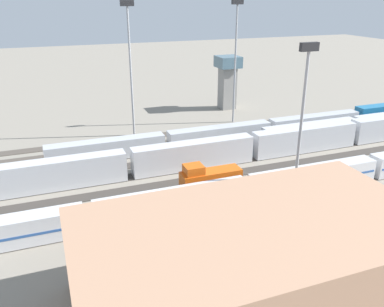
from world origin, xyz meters
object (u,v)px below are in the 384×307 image
(control_tower, at_px, (228,78))
(light_mast_2, at_px, (236,47))
(light_mast_1, at_px, (303,103))
(train_on_track_6, at_px, (209,180))
(light_mast_0, at_px, (130,54))
(train_on_track_3, at_px, (355,126))
(maintenance_shed, at_px, (253,263))
(train_on_track_2, at_px, (264,129))
(train_on_track_7, at_px, (236,191))
(train_on_track_4, at_px, (252,147))

(control_tower, bearing_deg, light_mast_2, 71.73)
(light_mast_1, bearing_deg, light_mast_2, -102.79)
(train_on_track_6, distance_m, control_tower, 52.44)
(train_on_track_6, xyz_separation_m, light_mast_2, (-20.58, -33.34, 16.20))
(light_mast_0, bearing_deg, train_on_track_3, 160.23)
(light_mast_2, bearing_deg, control_tower, -108.27)
(train_on_track_6, relative_size, light_mast_1, 0.42)
(light_mast_0, distance_m, maintenance_shed, 58.51)
(train_on_track_2, distance_m, train_on_track_7, 31.57)
(maintenance_shed, bearing_deg, train_on_track_2, -121.31)
(train_on_track_6, height_order, control_tower, control_tower)
(train_on_track_3, distance_m, train_on_track_4, 29.74)
(light_mast_0, distance_m, light_mast_1, 42.64)
(train_on_track_3, xyz_separation_m, light_mast_1, (31.10, 22.16, 13.62))
(train_on_track_2, xyz_separation_m, maintenance_shed, (27.28, 44.85, 2.80))
(train_on_track_2, height_order, train_on_track_7, same)
(train_on_track_7, bearing_deg, control_tower, -113.79)
(train_on_track_6, distance_m, maintenance_shed, 25.65)
(light_mast_2, relative_size, maintenance_shed, 0.82)
(train_on_track_2, relative_size, train_on_track_4, 0.95)
(light_mast_2, bearing_deg, train_on_track_4, 72.41)
(train_on_track_2, bearing_deg, train_on_track_3, 166.55)
(light_mast_0, relative_size, light_mast_2, 1.00)
(control_tower, bearing_deg, train_on_track_2, 83.09)
(light_mast_2, bearing_deg, light_mast_1, 77.21)
(light_mast_0, bearing_deg, train_on_track_6, 98.96)
(light_mast_2, distance_m, control_tower, 16.49)
(train_on_track_6, bearing_deg, light_mast_2, -121.69)
(train_on_track_6, height_order, train_on_track_7, train_on_track_6)
(train_on_track_6, distance_m, train_on_track_7, 5.50)
(train_on_track_3, bearing_deg, light_mast_1, 35.47)
(train_on_track_7, distance_m, light_mast_1, 16.47)
(train_on_track_7, height_order, light_mast_0, light_mast_0)
(train_on_track_2, relative_size, light_mast_2, 3.11)
(train_on_track_2, xyz_separation_m, light_mast_0, (26.63, -12.09, 16.22))
(light_mast_1, bearing_deg, train_on_track_4, -95.96)
(train_on_track_2, bearing_deg, light_mast_0, -24.41)
(train_on_track_6, bearing_deg, train_on_track_3, -160.56)
(train_on_track_2, bearing_deg, train_on_track_6, 42.83)
(control_tower, bearing_deg, light_mast_0, 24.79)
(light_mast_0, bearing_deg, control_tower, -155.21)
(train_on_track_7, bearing_deg, train_on_track_4, -125.96)
(train_on_track_2, relative_size, maintenance_shed, 2.56)
(light_mast_0, bearing_deg, maintenance_shed, 89.34)
(light_mast_0, height_order, control_tower, light_mast_0)
(train_on_track_2, distance_m, light_mast_1, 32.01)
(maintenance_shed, bearing_deg, train_on_track_3, -140.41)
(train_on_track_6, xyz_separation_m, control_tower, (-24.70, -45.83, 6.25))
(control_tower, bearing_deg, train_on_track_7, 66.21)
(light_mast_2, bearing_deg, train_on_track_3, 140.06)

